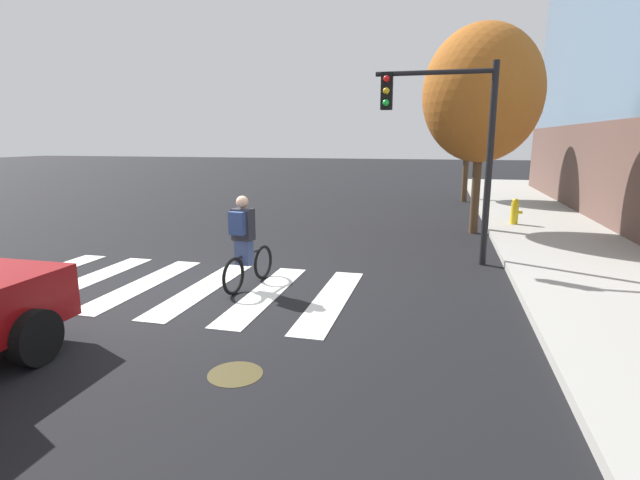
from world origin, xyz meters
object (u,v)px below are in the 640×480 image
(fire_hydrant, at_px, (515,211))
(street_tree_mid, at_px, (469,113))
(cyclist, at_px, (245,243))
(manhole_cover, at_px, (235,374))
(street_tree_near, at_px, (482,94))
(traffic_light_near, at_px, (450,129))

(fire_hydrant, distance_m, street_tree_mid, 7.27)
(cyclist, distance_m, fire_hydrant, 9.32)
(manhole_cover, xyz_separation_m, fire_hydrant, (4.39, 10.58, 0.53))
(cyclist, distance_m, street_tree_near, 8.36)
(manhole_cover, bearing_deg, traffic_light_near, 68.57)
(cyclist, bearing_deg, street_tree_mid, 72.62)
(cyclist, relative_size, street_tree_near, 0.30)
(manhole_cover, xyz_separation_m, cyclist, (-1.16, 3.10, 0.84))
(fire_hydrant, height_order, street_tree_near, street_tree_near)
(cyclist, bearing_deg, street_tree_near, 56.36)
(cyclist, height_order, street_tree_mid, street_tree_mid)
(cyclist, xyz_separation_m, traffic_light_near, (3.47, 2.80, 2.02))
(fire_hydrant, bearing_deg, cyclist, -126.56)
(fire_hydrant, height_order, street_tree_mid, street_tree_mid)
(street_tree_near, xyz_separation_m, street_tree_mid, (0.03, 7.39, -0.11))
(manhole_cover, distance_m, cyclist, 3.41)
(street_tree_mid, bearing_deg, cyclist, -107.38)
(fire_hydrant, relative_size, street_tree_mid, 0.14)
(street_tree_near, distance_m, street_tree_mid, 7.39)
(traffic_light_near, xyz_separation_m, fire_hydrant, (2.07, 4.69, -2.33))
(traffic_light_near, bearing_deg, fire_hydrant, 66.12)
(traffic_light_near, xyz_separation_m, street_tree_near, (0.85, 3.70, 1.00))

